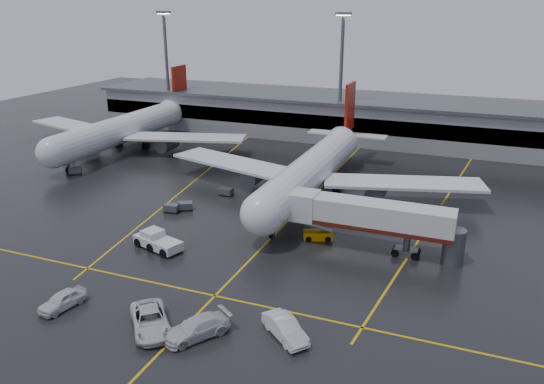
% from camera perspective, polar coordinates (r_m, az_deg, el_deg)
% --- Properties ---
extents(ground, '(220.00, 220.00, 0.00)m').
position_cam_1_polar(ground, '(72.04, 2.07, -2.71)').
color(ground, black).
rests_on(ground, ground).
extents(apron_line_centre, '(0.25, 90.00, 0.02)m').
position_cam_1_polar(apron_line_centre, '(72.03, 2.07, -2.70)').
color(apron_line_centre, gold).
rests_on(apron_line_centre, ground).
extents(apron_line_stop, '(60.00, 0.25, 0.02)m').
position_cam_1_polar(apron_line_stop, '(53.93, -6.07, -10.90)').
color(apron_line_stop, gold).
rests_on(apron_line_stop, ground).
extents(apron_line_left, '(9.99, 69.35, 0.02)m').
position_cam_1_polar(apron_line_left, '(88.56, -7.94, 1.41)').
color(apron_line_left, gold).
rests_on(apron_line_left, ground).
extents(apron_line_right, '(7.57, 69.64, 0.02)m').
position_cam_1_polar(apron_line_right, '(77.86, 17.22, -1.87)').
color(apron_line_right, gold).
rests_on(apron_line_right, ground).
extents(terminal, '(122.00, 19.00, 8.60)m').
position_cam_1_polar(terminal, '(115.30, 10.32, 7.73)').
color(terminal, gray).
rests_on(terminal, ground).
extents(light_mast_left, '(3.00, 1.20, 25.45)m').
position_cam_1_polar(light_mast_left, '(125.29, -11.12, 13.30)').
color(light_mast_left, '#595B60').
rests_on(light_mast_left, ground).
extents(light_mast_mid, '(3.00, 1.20, 25.45)m').
position_cam_1_polar(light_mast_mid, '(109.10, 7.35, 12.63)').
color(light_mast_mid, '#595B60').
rests_on(light_mast_mid, ground).
extents(main_airliner, '(48.80, 45.60, 14.10)m').
position_cam_1_polar(main_airliner, '(79.32, 4.50, 2.58)').
color(main_airliner, silver).
rests_on(main_airliner, ground).
extents(second_airliner, '(48.80, 45.60, 14.10)m').
position_cam_1_polar(second_airliner, '(108.74, -15.18, 6.60)').
color(second_airliner, silver).
rests_on(second_airliner, ground).
extents(jet_bridge, '(19.90, 3.40, 6.05)m').
position_cam_1_polar(jet_bridge, '(62.30, 10.54, -2.78)').
color(jet_bridge, silver).
rests_on(jet_bridge, ground).
extents(pushback_tractor, '(6.60, 4.18, 2.20)m').
position_cam_1_polar(pushback_tractor, '(64.28, -12.09, -5.14)').
color(pushback_tractor, silver).
rests_on(pushback_tractor, ground).
extents(belt_loader, '(3.77, 2.59, 2.20)m').
position_cam_1_polar(belt_loader, '(65.59, 4.89, -4.56)').
color(belt_loader, orange).
rests_on(belt_loader, ground).
extents(service_van_a, '(6.58, 6.91, 1.82)m').
position_cam_1_polar(service_van_a, '(49.47, -12.79, -13.15)').
color(service_van_a, silver).
rests_on(service_van_a, ground).
extents(service_van_b, '(5.35, 6.31, 1.73)m').
position_cam_1_polar(service_van_b, '(47.88, -7.97, -14.07)').
color(service_van_b, silver).
rests_on(service_van_b, ground).
extents(service_van_c, '(5.30, 4.82, 1.76)m').
position_cam_1_polar(service_van_c, '(47.38, 1.41, -14.25)').
color(service_van_c, silver).
rests_on(service_van_c, ground).
extents(service_van_d, '(2.73, 4.99, 1.61)m').
position_cam_1_polar(service_van_d, '(55.06, -21.36, -10.62)').
color(service_van_d, silver).
rests_on(service_van_d, ground).
extents(baggage_cart_a, '(2.38, 2.13, 1.12)m').
position_cam_1_polar(baggage_cart_a, '(75.29, -9.21, -1.44)').
color(baggage_cart_a, '#595B60').
rests_on(baggage_cart_a, ground).
extents(baggage_cart_b, '(2.12, 1.49, 1.12)m').
position_cam_1_polar(baggage_cart_b, '(74.88, -10.59, -1.64)').
color(baggage_cart_b, '#595B60').
rests_on(baggage_cart_b, ground).
extents(baggage_cart_c, '(2.08, 1.43, 1.12)m').
position_cam_1_polar(baggage_cart_c, '(80.25, -4.90, 0.08)').
color(baggage_cart_c, '#595B60').
rests_on(baggage_cart_c, ground).
extents(baggage_cart_d, '(2.33, 1.91, 1.12)m').
position_cam_1_polar(baggage_cart_d, '(104.52, -20.82, 3.46)').
color(baggage_cart_d, '#595B60').
rests_on(baggage_cart_d, ground).
extents(baggage_cart_e, '(2.38, 2.21, 1.12)m').
position_cam_1_polar(baggage_cart_e, '(95.85, -20.16, 2.17)').
color(baggage_cart_e, '#595B60').
rests_on(baggage_cart_e, ground).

